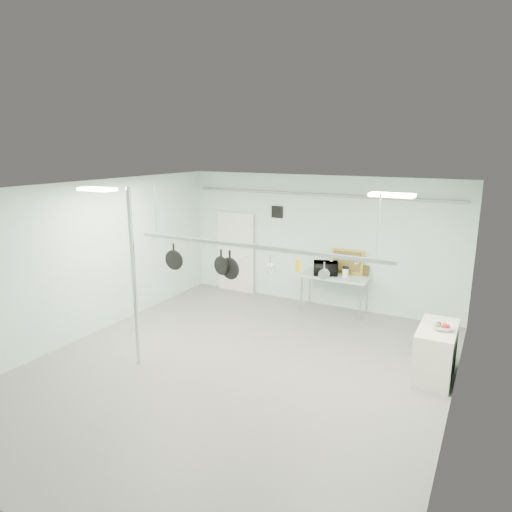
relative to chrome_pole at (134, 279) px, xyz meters
The scene contains 25 objects.
floor 2.41m from the chrome_pole, 19.44° to the left, with size 8.00×8.00×0.00m, color gray.
ceiling 2.40m from the chrome_pole, 19.44° to the left, with size 7.00×8.00×0.02m, color silver.
back_wall 4.89m from the chrome_pole, 69.68° to the left, with size 7.00×0.02×3.20m, color silver.
right_wall 5.22m from the chrome_pole, ahead, with size 0.02×8.00×3.20m, color silver.
door 4.61m from the chrome_pole, 97.53° to the left, with size 1.10×0.10×2.20m, color silver.
wall_vent 4.65m from the chrome_pole, 82.52° to the left, with size 0.30×0.04×0.30m, color black.
conduit_pipe 4.95m from the chrome_pole, 69.30° to the left, with size 0.07×0.07×6.60m, color gray.
chrome_pole is the anchor object (origin of this frame).
prep_table 4.85m from the chrome_pole, 61.29° to the left, with size 1.60×0.70×0.91m.
side_cabinet 5.37m from the chrome_pole, 22.41° to the left, with size 0.60×1.20×0.90m, color silver.
pot_rack 2.19m from the chrome_pole, 25.35° to the left, with size 4.80×0.06×1.00m.
light_panel_left 1.65m from the chrome_pole, 158.20° to the right, with size 0.65×0.30×0.05m, color white.
light_panel_right 4.55m from the chrome_pole, 16.31° to the left, with size 0.65×0.30×0.05m, color white.
microwave 4.69m from the chrome_pole, 63.50° to the left, with size 0.56×0.38×0.31m, color black.
coffee_canister 4.96m from the chrome_pole, 58.90° to the left, with size 0.14×0.14×0.20m, color white.
painting_large 5.16m from the chrome_pole, 61.03° to the left, with size 0.78×0.05×0.58m, color gold.
painting_small 5.37m from the chrome_pole, 57.48° to the left, with size 0.30×0.04×0.25m, color #382A13.
fruit_bowl 5.33m from the chrome_pole, 21.52° to the left, with size 0.36×0.36×0.09m, color white.
skillet_left 0.95m from the chrome_pole, 78.11° to the left, with size 0.39×0.06×0.51m, color black, non-canonical shape.
skillet_mid 1.56m from the chrome_pole, 35.73° to the left, with size 0.35×0.06×0.49m, color black, non-canonical shape.
skillet_right 1.71m from the chrome_pole, 32.14° to the left, with size 0.40×0.06×0.54m, color black, non-canonical shape.
whisk 2.43m from the chrome_pole, 21.98° to the left, with size 0.17×0.17×0.29m, color #AEAEB3, non-canonical shape.
grater 2.91m from the chrome_pole, 18.19° to the left, with size 0.10×0.02×0.23m, color gold, non-canonical shape.
saucepan 3.33m from the chrome_pole, 15.77° to the left, with size 0.16×0.09×0.28m, color silver, non-canonical shape.
fruit_cluster 5.33m from the chrome_pole, 21.52° to the left, with size 0.24×0.24×0.09m, color #AC0F25, non-canonical shape.
Camera 1 is at (3.82, -6.37, 3.88)m, focal length 32.00 mm.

